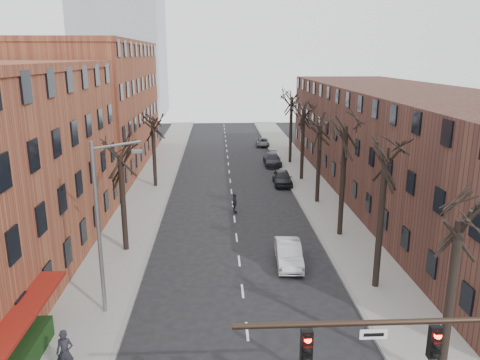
{
  "coord_description": "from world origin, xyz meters",
  "views": [
    {
      "loc": [
        -1.32,
        -11.83,
        12.88
      ],
      "look_at": [
        0.32,
        21.34,
        4.0
      ],
      "focal_mm": 35.0,
      "sensor_mm": 36.0,
      "label": 1
    }
  ],
  "objects": [
    {
      "name": "sidewalk_left",
      "position": [
        -8.0,
        35.0,
        0.07
      ],
      "size": [
        4.0,
        90.0,
        0.15
      ],
      "primitive_type": "cube",
      "color": "gray",
      "rests_on": "ground"
    },
    {
      "name": "sidewalk_right",
      "position": [
        8.0,
        35.0,
        0.07
      ],
      "size": [
        4.0,
        90.0,
        0.15
      ],
      "primitive_type": "cube",
      "color": "gray",
      "rests_on": "ground"
    },
    {
      "name": "building_left_far",
      "position": [
        -16.0,
        44.0,
        7.0
      ],
      "size": [
        12.0,
        28.0,
        14.0
      ],
      "primitive_type": "cube",
      "color": "brown",
      "rests_on": "ground"
    },
    {
      "name": "building_right",
      "position": [
        16.0,
        30.0,
        5.0
      ],
      "size": [
        12.0,
        50.0,
        10.0
      ],
      "primitive_type": "cube",
      "color": "#4C2D23",
      "rests_on": "ground"
    },
    {
      "name": "tree_right_b",
      "position": [
        7.6,
        12.0,
        0.0
      ],
      "size": [
        5.2,
        5.2,
        10.8
      ],
      "primitive_type": null,
      "color": "black",
      "rests_on": "ground"
    },
    {
      "name": "tree_right_c",
      "position": [
        7.6,
        20.0,
        0.0
      ],
      "size": [
        5.2,
        5.2,
        11.6
      ],
      "primitive_type": null,
      "color": "black",
      "rests_on": "ground"
    },
    {
      "name": "tree_right_d",
      "position": [
        7.6,
        28.0,
        0.0
      ],
      "size": [
        5.2,
        5.2,
        10.0
      ],
      "primitive_type": null,
      "color": "black",
      "rests_on": "ground"
    },
    {
      "name": "tree_right_e",
      "position": [
        7.6,
        36.0,
        0.0
      ],
      "size": [
        5.2,
        5.2,
        10.8
      ],
      "primitive_type": null,
      "color": "black",
      "rests_on": "ground"
    },
    {
      "name": "tree_right_f",
      "position": [
        7.6,
        44.0,
        0.0
      ],
      "size": [
        5.2,
        5.2,
        11.6
      ],
      "primitive_type": null,
      "color": "black",
      "rests_on": "ground"
    },
    {
      "name": "tree_left_a",
      "position": [
        -7.6,
        18.0,
        0.0
      ],
      "size": [
        5.2,
        5.2,
        9.5
      ],
      "primitive_type": null,
      "color": "black",
      "rests_on": "ground"
    },
    {
      "name": "tree_left_b",
      "position": [
        -7.6,
        34.0,
        0.0
      ],
      "size": [
        5.2,
        5.2,
        9.5
      ],
      "primitive_type": null,
      "color": "black",
      "rests_on": "ground"
    },
    {
      "name": "streetlight",
      "position": [
        -7.03,
        10.0,
        5.01
      ],
      "size": [
        2.45,
        0.22,
        9.03
      ],
      "color": "slate",
      "rests_on": "ground"
    },
    {
      "name": "silver_sedan",
      "position": [
        3.11,
        15.38,
        0.72
      ],
      "size": [
        1.76,
        4.47,
        1.45
      ],
      "primitive_type": "imported",
      "rotation": [
        0.0,
        0.0,
        -0.05
      ],
      "color": "silver",
      "rests_on": "ground"
    },
    {
      "name": "parked_car_near",
      "position": [
        5.3,
        34.19,
        0.76
      ],
      "size": [
        1.87,
        4.47,
        1.51
      ],
      "primitive_type": "imported",
      "rotation": [
        0.0,
        0.0,
        -0.02
      ],
      "color": "black",
      "rests_on": "ground"
    },
    {
      "name": "parked_car_mid",
      "position": [
        5.3,
        43.04,
        0.71
      ],
      "size": [
        2.03,
        4.89,
        1.41
      ],
      "primitive_type": "imported",
      "rotation": [
        0.0,
        0.0,
        -0.01
      ],
      "color": "#212229",
      "rests_on": "ground"
    },
    {
      "name": "parked_car_far",
      "position": [
        5.3,
        55.43,
        0.56
      ],
      "size": [
        2.01,
        4.11,
        1.12
      ],
      "primitive_type": "imported",
      "rotation": [
        0.0,
        0.0,
        -0.04
      ],
      "color": "#505257",
      "rests_on": "ground"
    },
    {
      "name": "pedestrian_a",
      "position": [
        -7.66,
        5.16,
        1.12
      ],
      "size": [
        0.71,
        0.47,
        1.94
      ],
      "primitive_type": "imported",
      "rotation": [
        0.0,
        0.0,
        0.0
      ],
      "color": "black",
      "rests_on": "sidewalk_left"
    },
    {
      "name": "pedestrian_crossing",
      "position": [
        0.07,
        25.58,
        0.84
      ],
      "size": [
        0.41,
        0.99,
        1.68
      ],
      "primitive_type": "imported",
      "rotation": [
        0.0,
        0.0,
        1.57
      ],
      "color": "black",
      "rests_on": "ground"
    }
  ]
}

